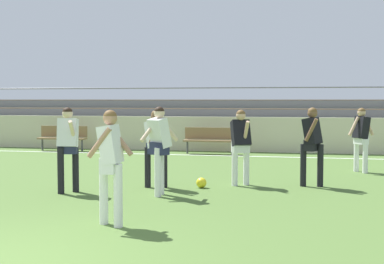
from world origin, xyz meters
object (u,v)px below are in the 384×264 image
(player_dark_wide_right, at_px, (312,139))
(player_white_on_ball, at_px, (110,157))
(bench_far_left, at_px, (210,138))
(player_white_deep_cover, at_px, (159,142))
(player_white_trailing_run, at_px, (156,142))
(soccer_ball, at_px, (201,183))
(player_dark_pressing_high, at_px, (241,141))
(bleacher_stand, at_px, (137,120))
(player_white_challenging, at_px, (68,142))
(player_dark_wide_left, at_px, (361,134))
(bench_centre_sideline, at_px, (63,136))

(player_dark_wide_right, bearing_deg, player_white_on_ball, -123.38)
(bench_far_left, bearing_deg, player_white_deep_cover, -86.26)
(player_white_trailing_run, distance_m, player_white_on_ball, 3.57)
(soccer_ball, bearing_deg, player_dark_pressing_high, 34.50)
(bleacher_stand, relative_size, player_white_challenging, 15.23)
(player_dark_pressing_high, bearing_deg, player_white_deep_cover, -130.63)
(player_white_trailing_run, xyz_separation_m, player_white_on_ball, (0.33, -3.56, 0.05))
(bleacher_stand, distance_m, bench_far_left, 5.14)
(player_white_deep_cover, bearing_deg, player_dark_wide_left, 46.98)
(player_dark_wide_left, bearing_deg, bench_centre_sideline, 158.66)
(bench_centre_sideline, xyz_separation_m, player_dark_pressing_high, (7.37, -6.74, 0.43))
(bench_far_left, relative_size, player_white_deep_cover, 1.04)
(player_white_challenging, bearing_deg, player_dark_wide_left, 36.89)
(soccer_ball, bearing_deg, bench_centre_sideline, 132.30)
(bench_far_left, bearing_deg, player_dark_pressing_high, -74.12)
(player_white_trailing_run, height_order, player_white_challenging, player_white_challenging)
(bleacher_stand, height_order, player_dark_pressing_high, bleacher_stand)
(player_white_challenging, bearing_deg, soccer_ball, 25.07)
(player_white_on_ball, bearing_deg, soccer_ball, 80.48)
(player_white_deep_cover, xyz_separation_m, player_dark_wide_right, (2.88, 1.77, -0.02))
(player_dark_pressing_high, xyz_separation_m, player_white_challenging, (-3.24, -1.68, 0.05))
(bench_centre_sideline, bearing_deg, player_white_deep_cover, -54.28)
(bench_far_left, height_order, player_white_trailing_run, player_white_trailing_run)
(bench_far_left, bearing_deg, player_white_trailing_run, -88.41)
(player_white_deep_cover, distance_m, player_dark_wide_left, 6.01)
(player_white_on_ball, height_order, player_dark_wide_left, player_white_on_ball)
(bleacher_stand, relative_size, bench_centre_sideline, 14.46)
(player_white_deep_cover, relative_size, player_dark_pressing_high, 1.05)
(player_white_on_ball, bearing_deg, player_dark_pressing_high, 71.86)
(player_white_deep_cover, distance_m, player_dark_pressing_high, 2.11)
(bleacher_stand, distance_m, soccer_ball, 11.85)
(bench_centre_sideline, height_order, player_white_challenging, player_white_challenging)
(player_white_trailing_run, distance_m, player_dark_wide_right, 3.33)
(bleacher_stand, bearing_deg, player_white_deep_cover, -70.02)
(player_white_challenging, height_order, player_dark_wide_left, player_white_challenging)
(bleacher_stand, height_order, player_white_deep_cover, bleacher_stand)
(bench_far_left, height_order, bench_centre_sideline, same)
(player_white_trailing_run, bearing_deg, player_dark_wide_left, 37.86)
(player_dark_wide_right, bearing_deg, bleacher_stand, 125.54)
(bench_far_left, bearing_deg, player_white_on_ball, -87.19)
(player_white_deep_cover, relative_size, player_dark_wide_right, 1.02)
(bleacher_stand, relative_size, bench_far_left, 14.46)
(bench_centre_sideline, relative_size, soccer_ball, 8.18)
(player_white_challenging, distance_m, player_dark_wide_left, 7.46)
(bench_centre_sideline, xyz_separation_m, player_dark_wide_right, (8.88, -6.57, 0.47))
(player_white_deep_cover, bearing_deg, player_dark_wide_right, 31.58)
(bleacher_stand, distance_m, player_white_deep_cover, 12.58)
(bleacher_stand, xyz_separation_m, player_white_trailing_run, (3.96, -10.88, -0.05))
(player_white_on_ball, distance_m, player_dark_wide_left, 8.12)
(player_white_challenging, height_order, player_white_on_ball, same)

